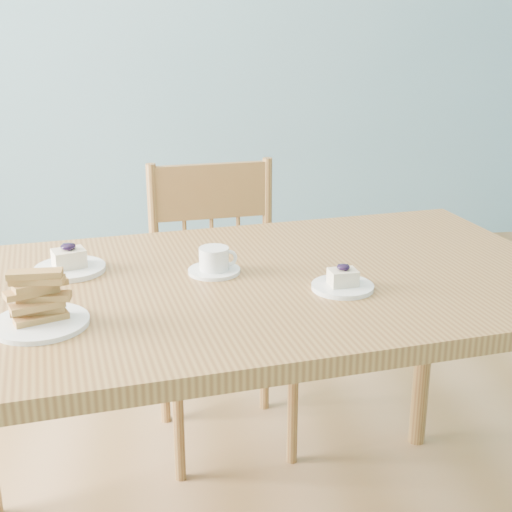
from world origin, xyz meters
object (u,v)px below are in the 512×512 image
(dining_table, at_px, (254,310))
(dining_chair, at_px, (221,307))
(cheesecake_plate_near, at_px, (343,283))
(biscotti_plate, at_px, (39,307))
(cheesecake_plate_far, at_px, (70,264))
(coffee_cup, at_px, (214,262))

(dining_table, distance_m, dining_chair, 0.65)
(dining_table, relative_size, cheesecake_plate_near, 11.49)
(dining_chair, distance_m, biscotti_plate, 0.98)
(dining_table, bearing_deg, dining_chair, 84.11)
(dining_table, bearing_deg, cheesecake_plate_far, 157.63)
(cheesecake_plate_far, height_order, coffee_cup, cheesecake_plate_far)
(dining_chair, height_order, coffee_cup, dining_chair)
(cheesecake_plate_near, bearing_deg, cheesecake_plate_far, 162.38)
(dining_table, height_order, dining_chair, dining_chair)
(dining_chair, relative_size, cheesecake_plate_near, 6.66)
(cheesecake_plate_far, xyz_separation_m, biscotti_plate, (-0.02, -0.31, 0.02))
(dining_table, height_order, biscotti_plate, biscotti_plate)
(coffee_cup, bearing_deg, biscotti_plate, -143.61)
(biscotti_plate, bearing_deg, cheesecake_plate_far, 85.91)
(dining_table, bearing_deg, coffee_cup, 141.96)
(dining_chair, xyz_separation_m, cheesecake_plate_near, (0.22, -0.69, 0.34))
(dining_table, xyz_separation_m, dining_chair, (-0.03, 0.60, -0.24))
(dining_chair, relative_size, biscotti_plate, 4.88)
(dining_table, bearing_deg, cheesecake_plate_near, -35.55)
(dining_chair, xyz_separation_m, cheesecake_plate_far, (-0.40, -0.50, 0.34))
(dining_table, relative_size, biscotti_plate, 8.42)
(dining_chair, xyz_separation_m, coffee_cup, (-0.06, -0.55, 0.35))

